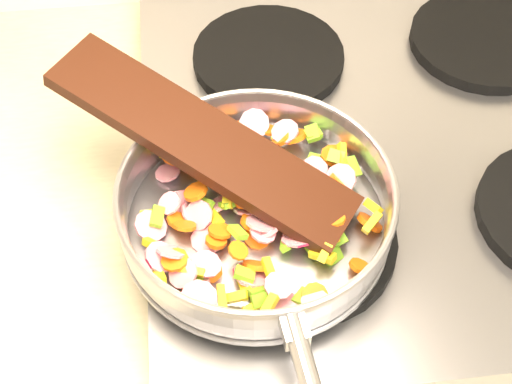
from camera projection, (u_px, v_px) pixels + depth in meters
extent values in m
cube|color=#939399|center=(400.00, 145.00, 0.84)|extent=(0.60, 0.60, 0.04)
cylinder|color=black|center=(303.00, 240.00, 0.72)|extent=(0.19, 0.19, 0.02)
cylinder|color=black|center=(268.00, 57.00, 0.90)|extent=(0.19, 0.19, 0.02)
cylinder|color=black|center=(484.00, 40.00, 0.92)|extent=(0.19, 0.19, 0.02)
cylinder|color=#9E9EA5|center=(256.00, 223.00, 0.72)|extent=(0.27, 0.27, 0.01)
torus|color=#9E9EA5|center=(256.00, 205.00, 0.70)|extent=(0.32, 0.32, 0.05)
torus|color=#9E9EA5|center=(256.00, 189.00, 0.68)|extent=(0.27, 0.27, 0.01)
cube|color=#9E9EA5|center=(294.00, 329.00, 0.60)|extent=(0.03, 0.03, 0.02)
cylinder|color=#BE1238|center=(250.00, 276.00, 0.68)|extent=(0.04, 0.04, 0.03)
cylinder|color=#E35A0E|center=(236.00, 131.00, 0.77)|extent=(0.03, 0.03, 0.01)
cube|color=#68A620|center=(198.00, 202.00, 0.73)|extent=(0.02, 0.02, 0.01)
cube|color=#68A620|center=(238.00, 232.00, 0.69)|extent=(0.02, 0.02, 0.02)
cylinder|color=#E35A0E|center=(332.00, 201.00, 0.73)|extent=(0.02, 0.02, 0.02)
cube|color=#68A620|center=(353.00, 167.00, 0.74)|extent=(0.02, 0.03, 0.02)
cylinder|color=#E35A0E|center=(294.00, 136.00, 0.77)|extent=(0.04, 0.04, 0.02)
cylinder|color=#E35A0E|center=(188.00, 303.00, 0.66)|extent=(0.03, 0.03, 0.01)
cylinder|color=#E35A0E|center=(216.00, 152.00, 0.77)|extent=(0.03, 0.03, 0.02)
cylinder|color=#E35A0E|center=(175.00, 260.00, 0.67)|extent=(0.03, 0.03, 0.01)
cylinder|color=#E35A0E|center=(172.00, 156.00, 0.76)|extent=(0.03, 0.03, 0.02)
cube|color=yellow|center=(373.00, 207.00, 0.71)|extent=(0.02, 0.02, 0.02)
cube|color=#68A620|center=(244.00, 274.00, 0.67)|extent=(0.02, 0.02, 0.02)
cylinder|color=#BE1238|center=(298.00, 202.00, 0.73)|extent=(0.04, 0.04, 0.02)
cube|color=yellow|center=(153.00, 245.00, 0.69)|extent=(0.02, 0.02, 0.01)
cube|color=yellow|center=(198.00, 157.00, 0.75)|extent=(0.01, 0.02, 0.02)
cylinder|color=#BE1238|center=(206.00, 264.00, 0.67)|extent=(0.03, 0.03, 0.01)
cylinder|color=#E35A0E|center=(269.00, 130.00, 0.78)|extent=(0.03, 0.03, 0.01)
cube|color=yellow|center=(270.00, 220.00, 0.72)|extent=(0.02, 0.02, 0.02)
cube|color=yellow|center=(325.00, 253.00, 0.67)|extent=(0.02, 0.02, 0.02)
cylinder|color=#E35A0E|center=(221.00, 174.00, 0.75)|extent=(0.03, 0.03, 0.02)
cube|color=yellow|center=(150.00, 215.00, 0.71)|extent=(0.02, 0.01, 0.01)
cube|color=#68A620|center=(262.00, 299.00, 0.65)|extent=(0.02, 0.02, 0.01)
cylinder|color=#E35A0E|center=(192.00, 156.00, 0.76)|extent=(0.03, 0.04, 0.02)
cube|color=yellow|center=(270.00, 304.00, 0.64)|extent=(0.02, 0.02, 0.01)
cube|color=#68A620|center=(288.00, 217.00, 0.71)|extent=(0.02, 0.02, 0.02)
cube|color=yellow|center=(222.00, 297.00, 0.64)|extent=(0.01, 0.03, 0.01)
cylinder|color=#E35A0E|center=(253.00, 223.00, 0.70)|extent=(0.03, 0.04, 0.02)
cylinder|color=#E35A0E|center=(305.00, 305.00, 0.66)|extent=(0.03, 0.03, 0.02)
cylinder|color=#E35A0E|center=(196.00, 192.00, 0.71)|extent=(0.04, 0.04, 0.02)
cylinder|color=#BE1238|center=(290.00, 310.00, 0.65)|extent=(0.04, 0.04, 0.01)
cube|color=#68A620|center=(204.00, 204.00, 0.72)|extent=(0.02, 0.02, 0.02)
cylinder|color=#E35A0E|center=(267.00, 228.00, 0.70)|extent=(0.03, 0.03, 0.02)
cylinder|color=#E35A0E|center=(315.00, 296.00, 0.65)|extent=(0.03, 0.03, 0.02)
cylinder|color=#BE1238|center=(292.00, 198.00, 0.72)|extent=(0.04, 0.04, 0.02)
cylinder|color=#BE1238|center=(285.00, 131.00, 0.77)|extent=(0.03, 0.03, 0.02)
cylinder|color=#E35A0E|center=(216.00, 241.00, 0.69)|extent=(0.03, 0.03, 0.01)
cylinder|color=#E35A0E|center=(360.00, 267.00, 0.68)|extent=(0.03, 0.03, 0.02)
cylinder|color=#BE1238|center=(299.00, 237.00, 0.69)|extent=(0.04, 0.04, 0.02)
cube|color=yellow|center=(236.00, 297.00, 0.65)|extent=(0.02, 0.01, 0.01)
cube|color=#68A620|center=(278.00, 281.00, 0.67)|extent=(0.02, 0.02, 0.02)
cube|color=yellow|center=(191.00, 271.00, 0.66)|extent=(0.03, 0.02, 0.01)
cube|color=#68A620|center=(297.00, 180.00, 0.73)|extent=(0.02, 0.01, 0.01)
cylinder|color=#E35A0E|center=(273.00, 321.00, 0.65)|extent=(0.03, 0.03, 0.01)
cube|color=#68A620|center=(320.00, 170.00, 0.75)|extent=(0.02, 0.02, 0.01)
cube|color=#68A620|center=(338.00, 235.00, 0.69)|extent=(0.02, 0.02, 0.02)
cube|color=#68A620|center=(313.00, 133.00, 0.77)|extent=(0.02, 0.02, 0.01)
cube|color=#68A620|center=(333.00, 256.00, 0.69)|extent=(0.02, 0.02, 0.02)
cylinder|color=#BE1238|center=(263.00, 232.00, 0.69)|extent=(0.03, 0.04, 0.01)
cylinder|color=#BE1238|center=(195.00, 214.00, 0.73)|extent=(0.03, 0.04, 0.03)
cube|color=yellow|center=(241.00, 198.00, 0.73)|extent=(0.01, 0.03, 0.02)
cylinder|color=#BE1238|center=(341.00, 179.00, 0.73)|extent=(0.04, 0.03, 0.03)
cylinder|color=#BE1238|center=(199.00, 285.00, 0.67)|extent=(0.02, 0.03, 0.02)
cube|color=yellow|center=(331.00, 234.00, 0.69)|extent=(0.01, 0.02, 0.01)
cylinder|color=#E35A0E|center=(334.00, 155.00, 0.76)|extent=(0.04, 0.04, 0.01)
cube|color=#68A620|center=(193.00, 297.00, 0.65)|extent=(0.02, 0.02, 0.01)
cylinder|color=#BE1238|center=(203.00, 140.00, 0.77)|extent=(0.05, 0.04, 0.02)
cylinder|color=#BE1238|center=(183.00, 273.00, 0.66)|extent=(0.04, 0.04, 0.02)
cube|color=yellow|center=(229.00, 196.00, 0.71)|extent=(0.02, 0.03, 0.02)
cylinder|color=#BE1238|center=(246.00, 155.00, 0.75)|extent=(0.04, 0.05, 0.03)
cylinder|color=#BE1238|center=(208.00, 239.00, 0.70)|extent=(0.05, 0.05, 0.01)
cylinder|color=#E35A0E|center=(244.00, 200.00, 0.72)|extent=(0.03, 0.03, 0.01)
cylinder|color=#E35A0E|center=(178.00, 221.00, 0.71)|extent=(0.03, 0.03, 0.01)
cube|color=#68A620|center=(313.00, 134.00, 0.77)|extent=(0.02, 0.02, 0.01)
cylinder|color=#E35A0E|center=(326.00, 215.00, 0.71)|extent=(0.03, 0.03, 0.02)
cylinder|color=#E35A0E|center=(282.00, 138.00, 0.77)|extent=(0.03, 0.03, 0.02)
cylinder|color=#BE1238|center=(199.00, 299.00, 0.64)|extent=(0.05, 0.04, 0.03)
cube|color=#68A620|center=(293.00, 225.00, 0.69)|extent=(0.01, 0.02, 0.02)
cube|color=yellow|center=(245.00, 283.00, 0.67)|extent=(0.02, 0.03, 0.01)
cylinder|color=#BE1238|center=(169.00, 203.00, 0.71)|extent=(0.03, 0.04, 0.02)
cube|color=#68A620|center=(315.00, 247.00, 0.69)|extent=(0.02, 0.02, 0.01)
cube|color=yellow|center=(342.00, 154.00, 0.75)|extent=(0.01, 0.03, 0.02)
cube|color=#68A620|center=(257.00, 292.00, 0.66)|extent=(0.02, 0.02, 0.02)
cylinder|color=#E35A0E|center=(257.00, 265.00, 0.68)|extent=(0.04, 0.03, 0.03)
cylinder|color=#BE1238|center=(283.00, 212.00, 0.71)|extent=(0.04, 0.04, 0.02)
cube|color=#68A620|center=(283.00, 200.00, 0.71)|extent=(0.02, 0.02, 0.02)
cylinder|color=#E35A0E|center=(185.00, 226.00, 0.70)|extent=(0.03, 0.03, 0.02)
cube|color=yellow|center=(283.00, 137.00, 0.78)|extent=(0.03, 0.02, 0.01)
cylinder|color=#E35A0E|center=(290.00, 196.00, 0.72)|extent=(0.03, 0.03, 0.02)
cylinder|color=#BE1238|center=(151.00, 226.00, 0.70)|extent=(0.04, 0.04, 0.02)
cube|color=yellow|center=(215.00, 218.00, 0.71)|extent=(0.02, 0.03, 0.02)
cylinder|color=#E35A0E|center=(370.00, 222.00, 0.71)|extent=(0.03, 0.04, 0.03)
cylinder|color=#BE1238|center=(269.00, 153.00, 0.77)|extent=(0.04, 0.03, 0.03)
cube|color=#68A620|center=(263.00, 184.00, 0.73)|extent=(0.02, 0.02, 0.02)
cylinder|color=#BE1238|center=(315.00, 302.00, 0.65)|extent=(0.04, 0.04, 0.00)
cube|color=yellow|center=(239.00, 170.00, 0.75)|extent=(0.02, 0.02, 0.01)
cylinder|color=#BE1238|center=(168.00, 173.00, 0.75)|extent=(0.03, 0.03, 0.01)
cube|color=#68A620|center=(238.00, 155.00, 0.75)|extent=(0.02, 0.02, 0.02)
cylinder|color=#E35A0E|center=(211.00, 271.00, 0.68)|extent=(0.03, 0.02, 0.02)
cylinder|color=#E35A0E|center=(312.00, 221.00, 0.71)|extent=(0.03, 0.03, 0.01)
cube|color=yellow|center=(256.00, 305.00, 0.65)|extent=(0.03, 0.02, 0.01)
cube|color=#68A620|center=(313.00, 161.00, 0.76)|extent=(0.02, 0.02, 0.01)
cube|color=#68A620|center=(200.00, 148.00, 0.76)|extent=(0.02, 0.02, 0.01)
cylinder|color=#E35A0E|center=(238.00, 250.00, 0.67)|extent=(0.03, 0.03, 0.02)
cylinder|color=#BE1238|center=(261.00, 224.00, 0.69)|extent=(0.03, 0.03, 0.02)
cylinder|color=#BE1238|center=(278.00, 286.00, 0.65)|extent=(0.04, 0.04, 0.01)
cube|color=#68A620|center=(286.00, 244.00, 0.69)|extent=(0.01, 0.02, 0.02)
cube|color=yellow|center=(372.00, 223.00, 0.69)|extent=(0.02, 0.02, 0.01)
cylinder|color=#BE1238|center=(198.00, 215.00, 0.71)|extent=(0.03, 0.04, 0.03)
cylinder|color=#BE1238|center=(243.00, 183.00, 0.73)|extent=(0.04, 0.04, 0.01)
cylinder|color=#E35A0E|center=(340.00, 181.00, 0.74)|extent=(0.03, 0.03, 0.03)
cube|color=yellow|center=(306.00, 230.00, 0.69)|extent=(0.02, 0.02, 0.02)
cylinder|color=#BE1238|center=(235.00, 179.00, 0.75)|extent=(0.04, 0.04, 0.01)
cylinder|color=#E35A0E|center=(220.00, 231.00, 0.69)|extent=(0.03, 0.03, 0.02)
cube|color=yellow|center=(171.00, 153.00, 0.75)|extent=(0.03, 0.01, 0.01)
cylinder|color=#BE1238|center=(239.00, 152.00, 0.77)|extent=(0.04, 0.04, 0.03)
cylinder|color=#BE1238|center=(171.00, 251.00, 0.67)|extent=(0.04, 0.04, 0.03)
cube|color=yellow|center=(243.00, 177.00, 0.74)|extent=(0.02, 0.02, 0.01)
cylinder|color=#BE1238|center=(235.00, 142.00, 0.77)|extent=(0.03, 0.03, 0.02)
cube|color=#68A620|center=(229.00, 204.00, 0.72)|extent=(0.02, 0.02, 0.02)
cube|color=#68A620|center=(202.00, 173.00, 0.74)|extent=(0.02, 0.02, 0.02)
cylinder|color=#BE1238|center=(254.00, 123.00, 0.77)|extent=(0.05, 0.04, 0.03)
cylinder|color=#BE1238|center=(182.00, 206.00, 0.73)|extent=(0.05, 0.05, 0.02)
cylinder|color=#BE1238|center=(315.00, 171.00, 0.74)|extent=(0.04, 0.03, 0.03)
cube|color=yellow|center=(160.00, 277.00, 0.66)|extent=(0.01, 0.02, 0.02)
cylinder|color=#BE1238|center=(219.00, 204.00, 0.73)|extent=(0.03, 0.03, 0.02)
cube|color=#68A620|center=(336.00, 157.00, 0.74)|extent=(0.02, 0.02, 0.01)
cube|color=#68A620|center=(157.00, 217.00, 0.70)|extent=(0.02, 0.02, 0.01)
cylinder|color=#BE1238|center=(290.00, 179.00, 0.73)|extent=(0.03, 0.04, 0.03)
cylinder|color=#BE1238|center=(160.00, 257.00, 0.67)|extent=(0.04, 0.05, 0.03)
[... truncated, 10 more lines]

